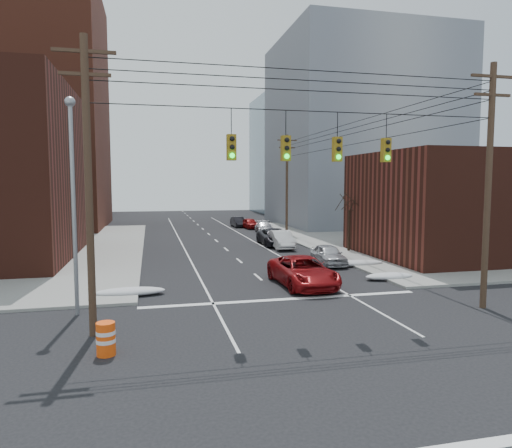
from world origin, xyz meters
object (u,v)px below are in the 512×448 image
parked_car_b (281,240)px  construction_barrel (106,338)px  parked_car_f (238,222)px  parked_car_d (264,227)px  parked_car_a (328,255)px  lot_car_a (31,247)px  lot_car_b (44,241)px  red_pickup (303,271)px  parked_car_e (250,223)px  lot_car_d (5,244)px  parked_car_c (275,237)px

parked_car_b → construction_barrel: 25.90m
parked_car_f → parked_car_d: bearing=-80.2°
parked_car_a → lot_car_a: (-20.93, 7.36, 0.20)m
parked_car_b → lot_car_a: size_ratio=1.00×
lot_car_b → lot_car_a: bearing=168.3°
red_pickup → parked_car_b: bearing=76.4°
red_pickup → parked_car_d: 27.17m
parked_car_e → lot_car_d: lot_car_d is taller
parked_car_b → red_pickup: bearing=-99.8°
parked_car_c → parked_car_d: 10.50m
lot_car_d → construction_barrel: lot_car_d is taller
parked_car_a → parked_car_f: size_ratio=1.04×
construction_barrel → parked_car_d: bearing=67.9°
parked_car_b → parked_car_d: bearing=84.4°
parked_car_e → construction_barrel: bearing=-114.9°
parked_car_d → parked_car_e: parked_car_e is taller
parked_car_f → construction_barrel: size_ratio=3.57×
lot_car_b → parked_car_a: bearing=-131.2°
parked_car_f → lot_car_d: (-22.64, -18.10, 0.12)m
parked_car_b → parked_car_f: (0.00, 20.13, -0.11)m
lot_car_a → lot_car_d: lot_car_a is taller
lot_car_a → lot_car_b: (-0.01, 4.40, -0.08)m
parked_car_c → lot_car_b: bearing=177.6°
lot_car_d → lot_car_b: bearing=-85.9°
lot_car_b → parked_car_d: bearing=-78.9°
parked_car_b → lot_car_a: 19.96m
parked_car_b → parked_car_f: parked_car_b is taller
lot_car_b → lot_car_d: (-2.69, -1.31, -0.06)m
construction_barrel → lot_car_d: bearing=112.1°
lot_car_a → lot_car_d: size_ratio=1.26×
parked_car_a → lot_car_d: bearing=158.5°
parked_car_d → lot_car_a: 25.43m
parked_car_d → parked_car_f: size_ratio=1.12×
parked_car_a → parked_car_e: (0.04, 26.01, -0.05)m
parked_car_d → lot_car_d: (-24.24, -10.44, 0.13)m
parked_car_a → lot_car_b: bearing=153.0°
red_pickup → lot_car_d: bearing=138.3°
parked_car_d → parked_car_e: (-0.56, 5.12, 0.01)m
red_pickup → parked_car_c: 16.67m
red_pickup → construction_barrel: 12.79m
lot_car_b → construction_barrel: (7.30, -25.95, -0.25)m
parked_car_c → parked_car_a: bearing=-83.3°
parked_car_e → parked_car_f: 2.74m
parked_car_e → parked_car_f: bearing=106.1°
parked_car_a → parked_car_b: parked_car_b is taller
parked_car_a → lot_car_b: (-20.95, 11.76, 0.12)m
parked_car_d → parked_car_f: 7.82m
red_pickup → lot_car_a: 21.58m
parked_car_c → lot_car_b: 19.99m
parked_car_b → parked_car_d: parked_car_b is taller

